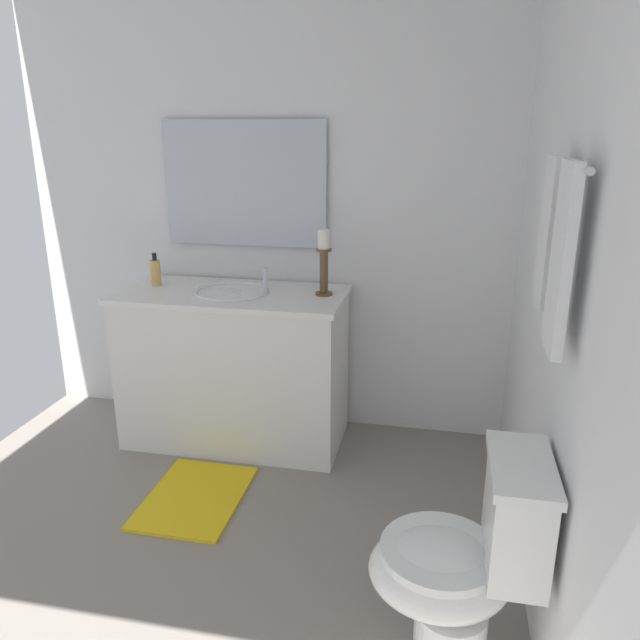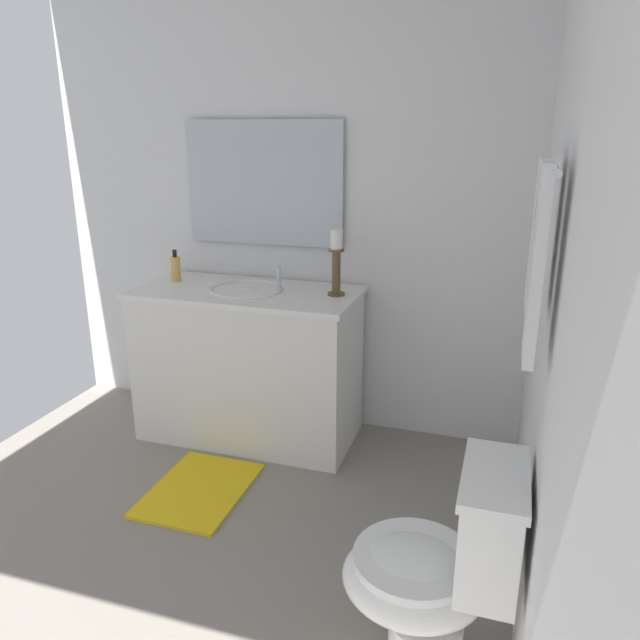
# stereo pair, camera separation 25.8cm
# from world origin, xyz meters

# --- Properties ---
(floor) EXTENTS (3.03, 2.78, 0.02)m
(floor) POSITION_xyz_m (0.00, 0.00, -0.01)
(floor) COLOR gray
(floor) RESTS_ON ground
(wall_back) EXTENTS (3.03, 0.04, 2.45)m
(wall_back) POSITION_xyz_m (0.00, 1.39, 1.23)
(wall_back) COLOR white
(wall_back) RESTS_ON ground
(wall_left) EXTENTS (0.04, 2.78, 2.45)m
(wall_left) POSITION_xyz_m (-1.51, 0.00, 1.23)
(wall_left) COLOR white
(wall_left) RESTS_ON ground
(vanity_cabinet) EXTENTS (0.58, 1.22, 0.86)m
(vanity_cabinet) POSITION_xyz_m (-1.19, -0.10, 0.43)
(vanity_cabinet) COLOR white
(vanity_cabinet) RESTS_ON ground
(sink_basin) EXTENTS (0.40, 0.40, 0.24)m
(sink_basin) POSITION_xyz_m (-1.19, -0.10, 0.82)
(sink_basin) COLOR white
(sink_basin) RESTS_ON vanity_cabinet
(mirror) EXTENTS (0.02, 0.91, 0.67)m
(mirror) POSITION_xyz_m (-1.47, -0.10, 1.39)
(mirror) COLOR silver
(candle_holder_tall) EXTENTS (0.09, 0.09, 0.34)m
(candle_holder_tall) POSITION_xyz_m (-1.24, 0.39, 1.04)
(candle_holder_tall) COLOR brown
(candle_holder_tall) RESTS_ON vanity_cabinet
(soap_bottle) EXTENTS (0.06, 0.06, 0.18)m
(soap_bottle) POSITION_xyz_m (-1.25, -0.55, 0.93)
(soap_bottle) COLOR #E5B259
(soap_bottle) RESTS_ON vanity_cabinet
(toilet) EXTENTS (0.39, 0.54, 0.75)m
(toilet) POSITION_xyz_m (0.10, 1.11, 0.37)
(toilet) COLOR white
(toilet) RESTS_ON ground
(towel_bar) EXTENTS (0.55, 0.02, 0.02)m
(towel_bar) POSITION_xyz_m (-0.11, 1.33, 1.59)
(towel_bar) COLOR silver
(towel_near_vanity) EXTENTS (0.19, 0.03, 0.47)m
(towel_near_vanity) POSITION_xyz_m (-0.25, 1.31, 1.38)
(towel_near_vanity) COLOR white
(towel_near_vanity) RESTS_ON towel_bar
(towel_center) EXTENTS (0.20, 0.03, 0.53)m
(towel_center) POSITION_xyz_m (0.02, 1.31, 1.35)
(towel_center) COLOR white
(towel_center) RESTS_ON towel_bar
(bath_mat) EXTENTS (0.60, 0.44, 0.02)m
(bath_mat) POSITION_xyz_m (-0.56, -0.10, 0.01)
(bath_mat) COLOR yellow
(bath_mat) RESTS_ON ground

